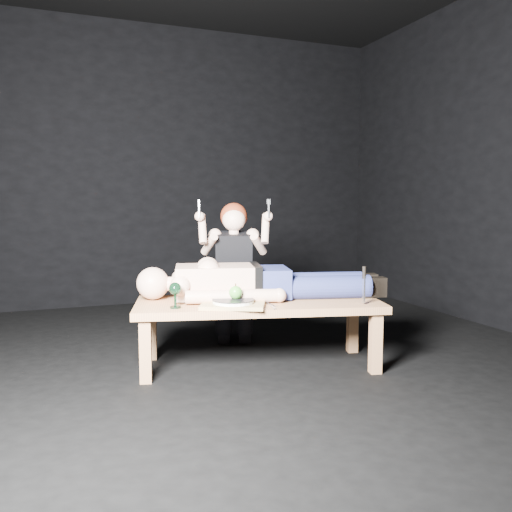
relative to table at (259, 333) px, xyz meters
name	(u,v)px	position (x,y,z in m)	size (l,w,h in m)	color
ground	(236,366)	(-0.15, 0.05, -0.23)	(5.00, 5.00, 0.00)	black
back_wall	(161,166)	(-0.15, 2.55, 1.27)	(5.00, 5.00, 0.00)	black
table	(259,333)	(0.00, 0.00, 0.00)	(1.64, 0.61, 0.45)	#AE7945
lying_man	(264,277)	(0.08, 0.11, 0.37)	(1.75, 0.53, 0.28)	#D9AA8F
kneeling_woman	(234,272)	(0.03, 0.60, 0.35)	(0.61, 0.68, 1.14)	black
serving_tray	(233,305)	(-0.22, -0.12, 0.24)	(0.40, 0.29, 0.02)	tan
plate	(233,301)	(-0.22, -0.12, 0.26)	(0.27, 0.27, 0.02)	white
apple	(236,293)	(-0.20, -0.11, 0.31)	(0.09, 0.09, 0.09)	#308D1F
goblet	(175,295)	(-0.58, -0.03, 0.31)	(0.08, 0.08, 0.16)	black
fork_flat	(211,306)	(-0.36, -0.08, 0.23)	(0.02, 0.17, 0.01)	#B2B2B7
knife_flat	(272,306)	(0.00, -0.22, 0.23)	(0.02, 0.17, 0.01)	#B2B2B7
spoon_flat	(270,304)	(0.02, -0.14, 0.23)	(0.02, 0.17, 0.01)	#B2B2B7
carving_knife	(364,285)	(0.60, -0.35, 0.35)	(0.03, 0.04, 0.25)	#B2B2B7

